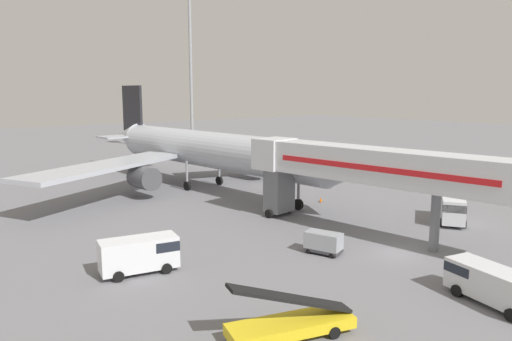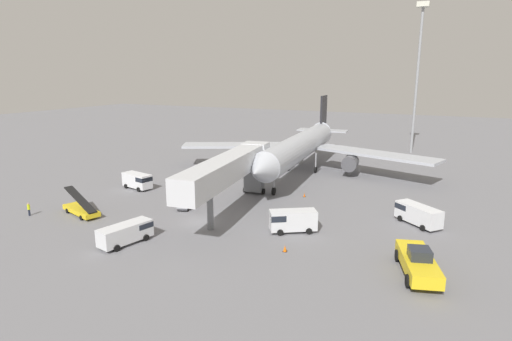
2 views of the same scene
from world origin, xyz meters
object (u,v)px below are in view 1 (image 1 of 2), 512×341
at_px(baggage_cart_outer_left, 323,242).
at_px(service_van_mid_right, 440,180).
at_px(belt_loader_truck, 291,322).
at_px(service_van_rear_right, 141,253).
at_px(jet_bridge, 358,167).
at_px(apron_light_mast, 190,39).
at_px(service_van_far_left, 493,283).
at_px(safety_cone_alpha, 321,199).
at_px(airplane_at_gate, 206,150).
at_px(service_van_mid_left, 453,208).

bearing_deg(baggage_cart_outer_left, service_van_mid_right, 13.90).
bearing_deg(belt_loader_truck, service_van_rear_right, 98.15).
bearing_deg(service_van_mid_right, jet_bridge, -167.05).
xyz_separation_m(jet_bridge, belt_loader_truck, (-15.96, -9.11, -4.77)).
bearing_deg(service_van_mid_right, apron_light_mast, 96.05).
xyz_separation_m(service_van_far_left, safety_cone_alpha, (10.91, 23.15, -0.90)).
height_order(service_van_rear_right, baggage_cart_outer_left, service_van_rear_right).
relative_size(jet_bridge, apron_light_mast, 0.77).
xyz_separation_m(belt_loader_truck, safety_cone_alpha, (22.07, 18.83, -0.48)).
xyz_separation_m(airplane_at_gate, jet_bridge, (-0.76, -23.62, 0.84)).
distance_m(service_van_mid_right, apron_light_mast, 51.05).
relative_size(belt_loader_truck, service_van_mid_left, 1.23).
bearing_deg(safety_cone_alpha, apron_light_mast, 76.48).
xyz_separation_m(airplane_at_gate, belt_loader_truck, (-16.71, -32.73, -3.93)).
bearing_deg(apron_light_mast, safety_cone_alpha, -103.52).
distance_m(service_van_far_left, apron_light_mast, 71.27).
relative_size(safety_cone_alpha, apron_light_mast, 0.02).
height_order(jet_bridge, service_van_mid_right, jet_bridge).
distance_m(service_van_rear_right, service_van_mid_right, 38.93).
bearing_deg(apron_light_mast, service_van_rear_right, -124.88).
height_order(service_van_mid_left, safety_cone_alpha, service_van_mid_left).
height_order(jet_bridge, apron_light_mast, apron_light_mast).
distance_m(airplane_at_gate, service_van_mid_left, 28.48).
height_order(service_van_rear_right, safety_cone_alpha, service_van_rear_right).
relative_size(airplane_at_gate, jet_bridge, 1.92).
bearing_deg(safety_cone_alpha, service_van_far_left, -115.22).
height_order(belt_loader_truck, service_van_mid_left, belt_loader_truck).
relative_size(belt_loader_truck, service_van_far_left, 1.11).
height_order(safety_cone_alpha, apron_light_mast, apron_light_mast).
distance_m(service_van_mid_left, baggage_cart_outer_left, 15.08).
bearing_deg(service_van_mid_left, belt_loader_truck, -167.17).
xyz_separation_m(service_van_mid_left, service_van_far_left, (-13.91, -10.03, -0.18)).
distance_m(service_van_mid_left, service_van_far_left, 17.15).
relative_size(service_van_rear_right, apron_light_mast, 0.17).
distance_m(jet_bridge, service_van_mid_right, 22.15).
bearing_deg(baggage_cart_outer_left, service_van_mid_left, -6.01).
distance_m(airplane_at_gate, jet_bridge, 23.65).
height_order(airplane_at_gate, baggage_cart_outer_left, airplane_at_gate).
relative_size(airplane_at_gate, belt_loader_truck, 7.05).
distance_m(baggage_cart_outer_left, apron_light_mast, 61.31).
xyz_separation_m(belt_loader_truck, service_van_mid_right, (37.15, 13.99, 0.53)).
relative_size(jet_bridge, baggage_cart_outer_left, 8.31).
bearing_deg(airplane_at_gate, service_van_mid_right, -42.53).
bearing_deg(jet_bridge, safety_cone_alpha, 57.84).
bearing_deg(safety_cone_alpha, airplane_at_gate, 111.07).
distance_m(service_van_mid_left, apron_light_mast, 58.94).
relative_size(airplane_at_gate, apron_light_mast, 1.47).
relative_size(baggage_cart_outer_left, apron_light_mast, 0.09).
relative_size(service_van_far_left, service_van_mid_right, 1.07).
height_order(jet_bridge, belt_loader_truck, jet_bridge).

